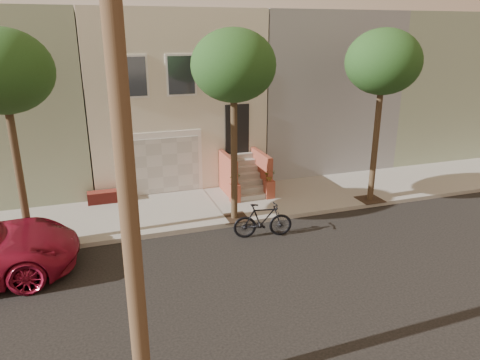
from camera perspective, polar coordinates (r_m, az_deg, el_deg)
name	(u,v)px	position (r m, az deg, el deg)	size (l,w,h in m)	color
ground	(244,283)	(12.07, 0.55, -13.07)	(90.00, 90.00, 0.00)	black
sidewalk	(197,208)	(16.65, -5.56, -3.63)	(40.00, 3.70, 0.15)	gray
house_row	(165,92)	(21.34, -9.60, 11.04)	(33.10, 11.70, 7.00)	beige
tree_left	(2,73)	(13.80, -28.06, 11.97)	(2.70, 2.57, 6.30)	#2D2116
tree_mid	(234,67)	(14.34, -0.81, 14.24)	(2.70, 2.57, 6.30)	#2D2116
tree_right	(383,63)	(16.87, 17.82, 14.03)	(2.70, 2.57, 6.30)	#2D2116
motorcycle	(263,220)	(14.35, 2.94, -5.15)	(0.54, 1.91, 1.15)	black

